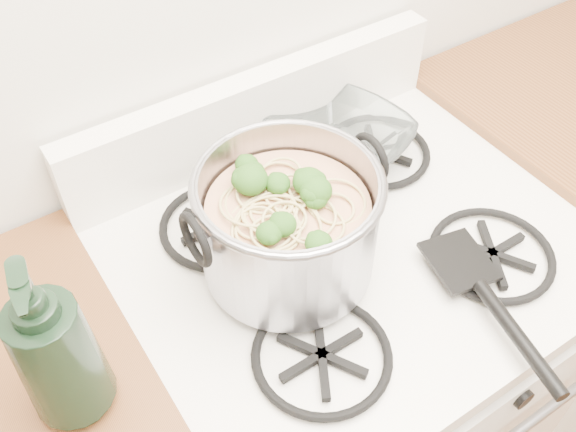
% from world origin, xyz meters
% --- Properties ---
extents(gas_range, '(0.76, 0.66, 0.92)m').
position_xyz_m(gas_range, '(0.00, 1.26, 0.44)').
color(gas_range, white).
rests_on(gas_range, ground).
extents(stock_pot, '(0.31, 0.28, 0.19)m').
position_xyz_m(stock_pot, '(-0.12, 1.28, 1.01)').
color(stock_pot, '#95949C').
rests_on(stock_pot, gas_range).
extents(spatula, '(0.35, 0.36, 0.02)m').
position_xyz_m(spatula, '(0.10, 1.13, 0.94)').
color(spatula, black).
rests_on(spatula, gas_range).
extents(glass_bowl, '(0.13, 0.13, 0.02)m').
position_xyz_m(glass_bowl, '(0.10, 1.44, 0.94)').
color(glass_bowl, white).
rests_on(glass_bowl, gas_range).
extents(bottle, '(0.13, 0.13, 0.28)m').
position_xyz_m(bottle, '(-0.48, 1.23, 1.06)').
color(bottle, black).
rests_on(bottle, counter_left).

